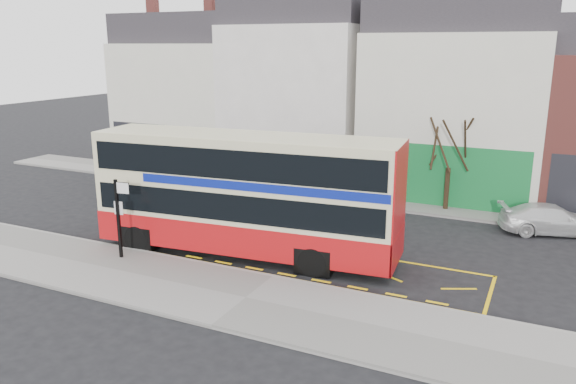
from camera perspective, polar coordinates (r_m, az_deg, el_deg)
The scene contains 15 objects.
ground at distance 20.15m, azimuth -1.04°, elevation -8.49°, with size 120.00×120.00×0.00m, color black.
pavement at distance 18.28m, azimuth -4.30°, elevation -10.82°, with size 40.00×4.00×0.15m, color gray.
kerb at distance 19.82m, azimuth -1.53°, elevation -8.67°, with size 40.00×0.15×0.15m, color gray.
far_pavement at distance 29.84m, azimuth 8.38°, elevation -0.70°, with size 50.00×3.00×0.15m, color gray.
road_markings at distance 21.49m, azimuth 0.87°, elevation -6.95°, with size 14.00×3.40×0.01m, color yellow, non-canonical shape.
terrace_far_left at distance 38.46m, azimuth -9.34°, elevation 9.91°, with size 8.00×8.01×10.80m.
terrace_left at distance 34.53m, azimuth 1.83°, elevation 10.39°, with size 8.00×8.01×11.80m.
terrace_green_shop at distance 32.05m, azimuth 16.93°, elevation 8.98°, with size 9.00×8.01×11.30m.
double_decker_bus at distance 21.43m, azimuth -4.23°, elevation -0.10°, with size 11.97×3.80×4.70m.
bus_stop_post at distance 21.73m, azimuth -16.76°, elevation -1.88°, with size 0.76×0.15×3.03m.
car_silver at distance 31.42m, azimuth -7.29°, elevation 1.38°, with size 1.76×4.38×1.49m, color #A8A7AC.
car_grey at distance 29.86m, azimuth 0.57°, elevation 0.69°, with size 1.47×4.21×1.39m, color #484A51.
car_white at distance 26.84m, azimuth 25.23°, elevation -2.52°, with size 1.77×4.34×1.26m, color silver.
street_tree_left at distance 37.14m, azimuth -13.72°, elevation 7.73°, with size 2.50×2.50×5.39m.
street_tree_right at distance 27.83m, azimuth 16.24°, elevation 6.08°, with size 2.74×2.74×5.92m.
Camera 1 is at (8.25, -16.58, 7.96)m, focal length 35.00 mm.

